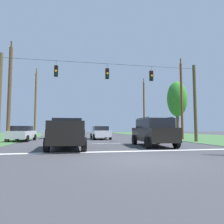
% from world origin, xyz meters
% --- Properties ---
extents(ground_plane, '(120.00, 120.00, 0.00)m').
position_xyz_m(ground_plane, '(0.00, 0.00, 0.00)').
color(ground_plane, '#3D3D42').
extents(shoulder_grass_right, '(16.00, 80.00, 0.03)m').
position_xyz_m(shoulder_grass_right, '(15.66, 15.00, 0.01)').
color(shoulder_grass_right, '#40693B').
rests_on(shoulder_grass_right, ground).
extents(stop_bar_stripe, '(14.56, 0.45, 0.01)m').
position_xyz_m(stop_bar_stripe, '(0.00, 2.94, 0.00)').
color(stop_bar_stripe, white).
rests_on(stop_bar_stripe, ground).
extents(lane_dash_0, '(2.50, 0.15, 0.01)m').
position_xyz_m(lane_dash_0, '(0.00, 8.94, 0.00)').
color(lane_dash_0, white).
rests_on(lane_dash_0, ground).
extents(lane_dash_1, '(2.50, 0.15, 0.01)m').
position_xyz_m(lane_dash_1, '(0.00, 16.28, 0.00)').
color(lane_dash_1, white).
rests_on(lane_dash_1, ground).
extents(lane_dash_2, '(2.50, 0.15, 0.01)m').
position_xyz_m(lane_dash_2, '(0.00, 24.65, 0.00)').
color(lane_dash_2, white).
rests_on(lane_dash_2, ground).
extents(overhead_signal_span, '(17.85, 0.31, 7.50)m').
position_xyz_m(overhead_signal_span, '(0.05, 9.49, 4.13)').
color(overhead_signal_span, brown).
rests_on(overhead_signal_span, ground).
extents(pickup_truck, '(2.29, 5.40, 1.95)m').
position_xyz_m(pickup_truck, '(-3.19, 5.17, 0.97)').
color(pickup_truck, black).
rests_on(pickup_truck, ground).
extents(suv_black, '(2.34, 4.86, 2.05)m').
position_xyz_m(suv_black, '(2.93, 5.70, 1.06)').
color(suv_black, black).
rests_on(suv_black, ground).
extents(distant_car_crossing_white, '(2.10, 4.34, 1.52)m').
position_xyz_m(distant_car_crossing_white, '(0.34, 15.46, 0.79)').
color(distant_car_crossing_white, silver).
rests_on(distant_car_crossing_white, ground).
extents(distant_car_oncoming, '(4.36, 2.15, 1.52)m').
position_xyz_m(distant_car_oncoming, '(-4.35, 17.96, 0.79)').
color(distant_car_oncoming, silver).
rests_on(distant_car_oncoming, ground).
extents(distant_car_far_parked, '(2.23, 4.40, 1.52)m').
position_xyz_m(distant_car_far_parked, '(-7.85, 13.54, 0.79)').
color(distant_car_far_parked, silver).
rests_on(distant_car_far_parked, ground).
extents(utility_pole_mid_right, '(0.27, 1.75, 9.56)m').
position_xyz_m(utility_pole_mid_right, '(9.59, 13.30, 4.64)').
color(utility_pole_mid_right, brown).
rests_on(utility_pole_mid_right, ground).
extents(utility_pole_far_right, '(0.30, 1.99, 10.38)m').
position_xyz_m(utility_pole_far_right, '(9.73, 26.59, 5.11)').
color(utility_pole_far_right, brown).
rests_on(utility_pole_far_right, ground).
extents(utility_pole_mid_left, '(0.32, 1.89, 9.59)m').
position_xyz_m(utility_pole_mid_left, '(-8.73, 12.00, 4.74)').
color(utility_pole_mid_left, brown).
rests_on(utility_pole_mid_left, ground).
extents(utility_pole_far_left, '(0.31, 1.81, 10.87)m').
position_xyz_m(utility_pole_far_left, '(-8.73, 25.29, 5.38)').
color(utility_pole_far_left, brown).
rests_on(utility_pole_far_left, ground).
extents(tree_roadside_right, '(2.65, 2.65, 7.66)m').
position_xyz_m(tree_roadside_right, '(11.01, 16.96, 5.20)').
color(tree_roadside_right, brown).
rests_on(tree_roadside_right, ground).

